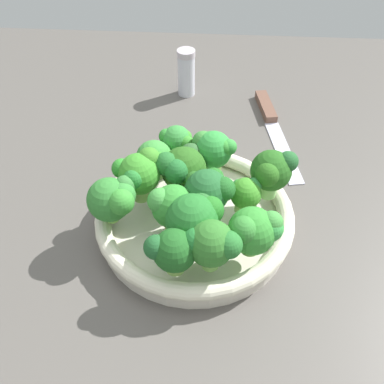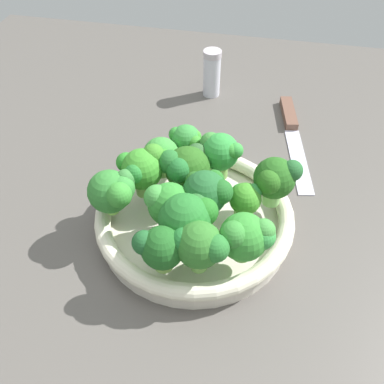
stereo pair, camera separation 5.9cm
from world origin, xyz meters
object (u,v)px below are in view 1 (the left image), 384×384
(bowl, at_px, (192,217))
(broccoli_floret_10, at_px, (177,141))
(broccoli_floret_4, at_px, (173,249))
(broccoli_floret_6, at_px, (173,207))
(broccoli_floret_8, at_px, (138,173))
(broccoli_floret_0, at_px, (272,171))
(broccoli_floret_1, at_px, (209,191))
(broccoli_floret_2, at_px, (182,168))
(broccoli_floret_12, at_px, (198,218))
(knife, at_px, (272,121))
(broccoli_floret_11, at_px, (211,243))
(pepper_shaker, at_px, (186,73))
(broccoli_floret_5, at_px, (213,150))
(broccoli_floret_13, at_px, (255,230))
(broccoli_floret_9, at_px, (155,160))
(broccoli_floret_7, at_px, (114,199))
(broccoli_floret_3, at_px, (246,195))

(bowl, bearing_deg, broccoli_floret_10, 16.56)
(broccoli_floret_4, xyz_separation_m, broccoli_floret_6, (0.07, 0.01, 0.00))
(broccoli_floret_8, distance_m, broccoli_floret_10, 0.09)
(broccoli_floret_6, relative_size, broccoli_floret_10, 1.08)
(broccoli_floret_0, relative_size, broccoli_floret_8, 0.98)
(broccoli_floret_1, distance_m, broccoli_floret_10, 0.12)
(broccoli_floret_2, xyz_separation_m, broccoli_floret_12, (-0.09, -0.03, 0.00))
(broccoli_floret_1, bearing_deg, broccoli_floret_12, 165.60)
(broccoli_floret_2, bearing_deg, broccoli_floret_8, 110.12)
(broccoli_floret_12, relative_size, knife, 0.29)
(broccoli_floret_11, distance_m, pepper_shaker, 0.47)
(broccoli_floret_6, distance_m, broccoli_floret_12, 0.04)
(broccoli_floret_8, height_order, broccoli_floret_12, same)
(broccoli_floret_5, relative_size, broccoli_floret_13, 1.07)
(broccoli_floret_4, xyz_separation_m, broccoli_floret_9, (0.16, 0.04, -0.00))
(broccoli_floret_9, relative_size, broccoli_floret_11, 0.86)
(broccoli_floret_9, distance_m, broccoli_floret_13, 0.19)
(bowl, relative_size, broccoli_floret_2, 3.61)
(broccoli_floret_8, xyz_separation_m, knife, (0.25, -0.21, -0.08))
(broccoli_floret_7, bearing_deg, broccoli_floret_10, -29.12)
(broccoli_floret_13, bearing_deg, broccoli_floret_7, 77.35)
(broccoli_floret_2, relative_size, broccoli_floret_5, 1.06)
(broccoli_floret_13, bearing_deg, broccoli_floret_3, 7.31)
(broccoli_floret_6, bearing_deg, pepper_shaker, 2.02)
(broccoli_floret_5, relative_size, broccoli_floret_12, 0.97)
(broccoli_floret_11, height_order, broccoli_floret_12, broccoli_floret_12)
(broccoli_floret_13, bearing_deg, broccoli_floret_5, 20.97)
(broccoli_floret_8, relative_size, broccoli_floret_13, 1.11)
(broccoli_floret_2, bearing_deg, broccoli_floret_4, -179.54)
(broccoli_floret_10, bearing_deg, broccoli_floret_2, -168.15)
(broccoli_floret_4, bearing_deg, broccoli_floret_9, 14.95)
(broccoli_floret_8, xyz_separation_m, broccoli_floret_11, (-0.11, -0.10, -0.00))
(broccoli_floret_2, distance_m, broccoli_floret_13, 0.14)
(broccoli_floret_7, height_order, broccoli_floret_9, broccoli_floret_7)
(broccoli_floret_2, xyz_separation_m, broccoli_floret_10, (0.06, 0.01, -0.00))
(broccoli_floret_2, bearing_deg, broccoli_floret_6, 175.51)
(broccoli_floret_7, distance_m, broccoli_floret_8, 0.05)
(bowl, relative_size, broccoli_floret_9, 4.57)
(broccoli_floret_5, height_order, broccoli_floret_12, broccoli_floret_12)
(broccoli_floret_1, relative_size, broccoli_floret_11, 1.08)
(broccoli_floret_1, height_order, broccoli_floret_11, broccoli_floret_1)
(broccoli_floret_7, relative_size, broccoli_floret_11, 0.93)
(broccoli_floret_2, relative_size, broccoli_floret_4, 1.23)
(bowl, height_order, broccoli_floret_5, broccoli_floret_5)
(broccoli_floret_0, bearing_deg, broccoli_floret_13, 165.38)
(knife, height_order, pepper_shaker, pepper_shaker)
(broccoli_floret_0, relative_size, pepper_shaker, 0.78)
(broccoli_floret_5, height_order, pepper_shaker, broccoli_floret_5)
(broccoli_floret_7, distance_m, broccoli_floret_11, 0.15)
(broccoli_floret_0, bearing_deg, broccoli_floret_10, 64.04)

